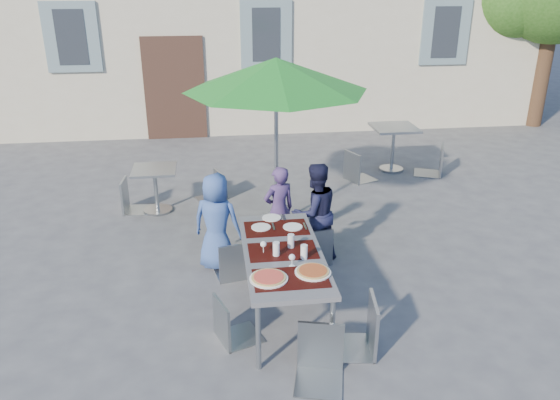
{
  "coord_description": "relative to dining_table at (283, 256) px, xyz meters",
  "views": [
    {
      "loc": [
        -1.27,
        -4.54,
        3.39
      ],
      "look_at": [
        -0.5,
        1.3,
        0.95
      ],
      "focal_mm": 35.0,
      "sensor_mm": 36.0,
      "label": 1
    }
  ],
  "objects": [
    {
      "name": "glassware",
      "position": [
        0.04,
        -0.09,
        0.13
      ],
      "size": [
        0.46,
        0.46,
        0.15
      ],
      "color": "silver",
      "rests_on": "dining_table"
    },
    {
      "name": "bg_chair_l_1",
      "position": [
        1.84,
        3.89,
        -0.1
      ],
      "size": [
        0.59,
        0.59,
        1.01
      ],
      "color": "gray",
      "rests_on": "ground"
    },
    {
      "name": "cafe_table_0",
      "position": [
        -1.55,
        2.97,
        -0.24
      ],
      "size": [
        0.65,
        0.65,
        0.7
      ],
      "color": "#989B9F",
      "rests_on": "ground"
    },
    {
      "name": "chair_5",
      "position": [
        0.2,
        -1.04,
        -0.14
      ],
      "size": [
        0.51,
        0.52,
        0.95
      ],
      "color": "gray",
      "rests_on": "ground"
    },
    {
      "name": "patio_umbrella",
      "position": [
        0.21,
        2.26,
        1.45
      ],
      "size": [
        2.49,
        2.49,
        2.39
      ],
      "color": "#989B9F",
      "rests_on": "ground"
    },
    {
      "name": "bg_chair_l_0",
      "position": [
        -1.93,
        3.03,
        -0.13
      ],
      "size": [
        0.46,
        0.46,
        0.97
      ],
      "color": "#90979B",
      "rests_on": "ground"
    },
    {
      "name": "pizza_near_left",
      "position": [
        -0.21,
        -0.54,
        0.07
      ],
      "size": [
        0.36,
        0.36,
        0.03
      ],
      "color": "white",
      "rests_on": "dining_table"
    },
    {
      "name": "bg_chair_r_1",
      "position": [
        3.33,
        4.02,
        -0.07
      ],
      "size": [
        0.61,
        0.61,
        1.05
      ],
      "color": "gray",
      "rests_on": "ground"
    },
    {
      "name": "ground",
      "position": [
        0.59,
        -0.4,
        -0.7
      ],
      "size": [
        90.0,
        90.0,
        0.0
      ],
      "primitive_type": "plane",
      "color": "#454547",
      "rests_on": "ground"
    },
    {
      "name": "dining_table",
      "position": [
        0.0,
        0.0,
        0.0
      ],
      "size": [
        0.8,
        1.85,
        0.76
      ],
      "color": "#414146",
      "rests_on": "ground"
    },
    {
      "name": "chair_3",
      "position": [
        -0.57,
        -0.41,
        -0.18
      ],
      "size": [
        0.51,
        0.51,
        0.89
      ],
      "color": "gray",
      "rests_on": "ground"
    },
    {
      "name": "place_settings",
      "position": [
        0.0,
        0.65,
        0.06
      ],
      "size": [
        0.61,
        0.5,
        0.01
      ],
      "color": "white",
      "rests_on": "dining_table"
    },
    {
      "name": "pizza_near_right",
      "position": [
        0.23,
        -0.48,
        0.07
      ],
      "size": [
        0.35,
        0.35,
        0.03
      ],
      "color": "white",
      "rests_on": "dining_table"
    },
    {
      "name": "chair_4",
      "position": [
        0.67,
        -0.71,
        -0.08
      ],
      "size": [
        0.52,
        0.52,
        1.04
      ],
      "color": "#94989F",
      "rests_on": "ground"
    },
    {
      "name": "child_2",
      "position": [
        0.56,
        1.16,
        -0.05
      ],
      "size": [
        0.71,
        0.55,
        1.29
      ],
      "primitive_type": "imported",
      "rotation": [
        0.0,
        0.0,
        3.48
      ],
      "color": "#171834",
      "rests_on": "ground"
    },
    {
      "name": "bg_chair_r_0",
      "position": [
        -0.67,
        3.38,
        -0.2
      ],
      "size": [
        0.49,
        0.49,
        0.85
      ],
      "color": "gray",
      "rests_on": "ground"
    },
    {
      "name": "chair_2",
      "position": [
        0.53,
        1.03,
        -0.14
      ],
      "size": [
        0.48,
        0.49,
        0.96
      ],
      "color": "gray",
      "rests_on": "ground"
    },
    {
      "name": "cafe_table_1",
      "position": [
        2.63,
        4.35,
        -0.09
      ],
      "size": [
        0.78,
        0.78,
        0.84
      ],
      "color": "#989B9F",
      "rests_on": "ground"
    },
    {
      "name": "chair_1",
      "position": [
        0.1,
        0.92,
        -0.16
      ],
      "size": [
        0.53,
        0.53,
        0.92
      ],
      "color": "gray",
      "rests_on": "ground"
    },
    {
      "name": "child_1",
      "position": [
        0.15,
        1.44,
        -0.11
      ],
      "size": [
        0.5,
        0.4,
        1.17
      ],
      "primitive_type": "imported",
      "rotation": [
        0.0,
        0.0,
        3.48
      ],
      "color": "#463165",
      "rests_on": "ground"
    },
    {
      "name": "child_0",
      "position": [
        -0.66,
        1.11,
        -0.08
      ],
      "size": [
        0.7,
        0.58,
        1.23
      ],
      "primitive_type": "imported",
      "rotation": [
        0.0,
        0.0,
        2.76
      ],
      "color": "#375599",
      "rests_on": "ground"
    },
    {
      "name": "chair_0",
      "position": [
        -0.48,
        0.82,
        -0.16
      ],
      "size": [
        0.48,
        0.48,
        0.92
      ],
      "color": "gray",
      "rests_on": "ground"
    }
  ]
}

